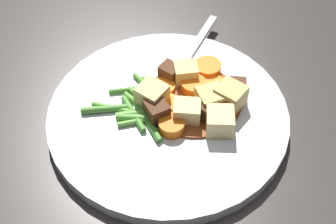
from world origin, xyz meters
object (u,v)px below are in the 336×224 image
at_px(potato_chunk_3, 210,98).
at_px(meat_chunk_3, 235,90).
at_px(potato_chunk_4, 220,121).
at_px(meat_chunk_0, 157,111).
at_px(carrot_slice_5, 213,83).
at_px(potato_chunk_0, 186,73).
at_px(potato_chunk_2, 187,112).
at_px(carrot_slice_4, 208,68).
at_px(fork, 187,59).
at_px(dinner_plate, 168,116).
at_px(carrot_slice_3, 162,87).
at_px(carrot_slice_0, 175,125).
at_px(carrot_slice_1, 166,105).
at_px(meat_chunk_1, 214,112).
at_px(potato_chunk_1, 152,96).
at_px(potato_chunk_5, 230,96).
at_px(carrot_slice_2, 222,91).
at_px(carrot_slice_6, 193,86).
at_px(meat_chunk_2, 170,72).

height_order(potato_chunk_3, meat_chunk_3, potato_chunk_3).
relative_size(potato_chunk_4, meat_chunk_0, 1.17).
relative_size(carrot_slice_5, potato_chunk_0, 0.92).
bearing_deg(potato_chunk_2, carrot_slice_5, 49.21).
height_order(carrot_slice_4, fork, carrot_slice_4).
distance_m(dinner_plate, potato_chunk_0, 0.06).
height_order(carrot_slice_3, carrot_slice_4, carrot_slice_4).
distance_m(carrot_slice_4, potato_chunk_0, 0.03).
xyz_separation_m(dinner_plate, potato_chunk_0, (0.03, 0.05, 0.02)).
height_order(carrot_slice_0, potato_chunk_2, potato_chunk_2).
height_order(carrot_slice_1, meat_chunk_1, meat_chunk_1).
height_order(carrot_slice_0, potato_chunk_4, potato_chunk_4).
bearing_deg(fork, potato_chunk_1, -127.14).
relative_size(potato_chunk_4, potato_chunk_5, 0.99).
bearing_deg(potato_chunk_5, potato_chunk_0, 132.86).
xyz_separation_m(carrot_slice_5, potato_chunk_0, (-0.03, 0.01, 0.01)).
bearing_deg(carrot_slice_2, potato_chunk_0, 142.83).
bearing_deg(potato_chunk_3, carrot_slice_6, 117.33).
bearing_deg(potato_chunk_4, fork, 98.08).
bearing_deg(carrot_slice_2, potato_chunk_3, -141.83).
relative_size(potato_chunk_1, potato_chunk_4, 0.98).
distance_m(carrot_slice_3, carrot_slice_6, 0.04).
bearing_deg(carrot_slice_5, carrot_slice_0, -133.02).
distance_m(carrot_slice_1, carrot_slice_3, 0.03).
bearing_deg(meat_chunk_3, carrot_slice_5, 135.02).
bearing_deg(meat_chunk_1, carrot_slice_2, 63.52).
bearing_deg(potato_chunk_4, meat_chunk_3, 57.69).
distance_m(carrot_slice_1, meat_chunk_1, 0.06).
relative_size(carrot_slice_3, meat_chunk_1, 0.94).
bearing_deg(potato_chunk_2, carrot_slice_4, 61.62).
bearing_deg(dinner_plate, potato_chunk_0, 59.13).
xyz_separation_m(carrot_slice_4, carrot_slice_6, (-0.02, -0.03, 0.00)).
height_order(carrot_slice_5, meat_chunk_2, meat_chunk_2).
bearing_deg(carrot_slice_5, carrot_slice_4, 95.91).
bearing_deg(carrot_slice_5, dinner_plate, -150.69).
xyz_separation_m(carrot_slice_1, potato_chunk_2, (0.02, -0.02, 0.01)).
relative_size(potato_chunk_0, potato_chunk_5, 0.88).
relative_size(carrot_slice_3, potato_chunk_0, 1.01).
relative_size(carrot_slice_4, meat_chunk_1, 1.10).
xyz_separation_m(carrot_slice_1, carrot_slice_4, (0.06, 0.05, 0.00)).
relative_size(carrot_slice_2, potato_chunk_4, 0.87).
height_order(potato_chunk_4, meat_chunk_1, potato_chunk_4).
distance_m(potato_chunk_2, potato_chunk_4, 0.04).
distance_m(carrot_slice_1, carrot_slice_2, 0.07).
xyz_separation_m(carrot_slice_1, carrot_slice_5, (0.06, 0.03, -0.00)).
bearing_deg(carrot_slice_4, carrot_slice_1, -139.81).
relative_size(potato_chunk_3, meat_chunk_1, 0.98).
distance_m(carrot_slice_0, potato_chunk_2, 0.02).
distance_m(dinner_plate, carrot_slice_5, 0.07).
bearing_deg(carrot_slice_3, meat_chunk_2, 57.12).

